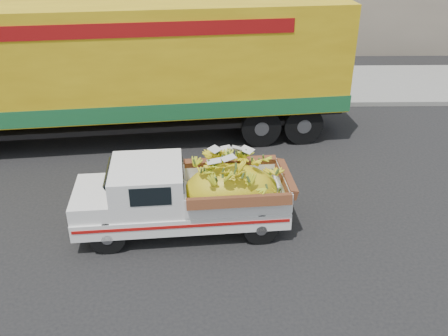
{
  "coord_description": "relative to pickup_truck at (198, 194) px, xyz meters",
  "views": [
    {
      "loc": [
        1.19,
        -8.35,
        6.05
      ],
      "look_at": [
        1.35,
        1.0,
        1.04
      ],
      "focal_mm": 40.0,
      "sensor_mm": 36.0,
      "label": 1
    }
  ],
  "objects": [
    {
      "name": "pickup_truck",
      "position": [
        0.0,
        0.0,
        0.0
      ],
      "size": [
        4.38,
        1.92,
        1.5
      ],
      "rotation": [
        0.0,
        0.0,
        0.08
      ],
      "color": "black",
      "rests_on": "ground"
    },
    {
      "name": "curb",
      "position": [
        -0.8,
        7.01,
        -0.73
      ],
      "size": [
        60.0,
        0.25,
        0.15
      ],
      "primitive_type": "cube",
      "color": "gray",
      "rests_on": "ground"
    },
    {
      "name": "sidewalk",
      "position": [
        -0.8,
        9.11,
        -0.73
      ],
      "size": [
        60.0,
        4.0,
        0.14
      ],
      "primitive_type": "cube",
      "color": "gray",
      "rests_on": "ground"
    },
    {
      "name": "ground",
      "position": [
        -0.8,
        -0.34,
        -0.8
      ],
      "size": [
        100.0,
        100.0,
        0.0
      ],
      "primitive_type": "plane",
      "color": "black",
      "rests_on": "ground"
    },
    {
      "name": "semi_trailer",
      "position": [
        -1.95,
        4.56,
        1.32
      ],
      "size": [
        12.03,
        3.89,
        3.8
      ],
      "rotation": [
        0.0,
        0.0,
        0.12
      ],
      "color": "black",
      "rests_on": "ground"
    }
  ]
}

